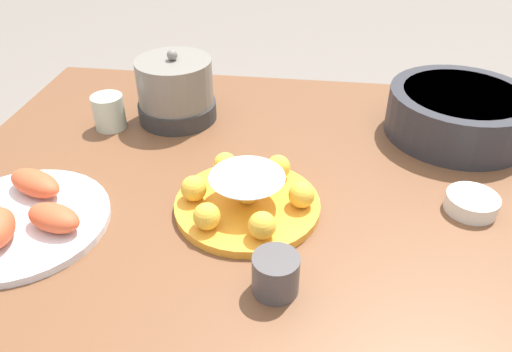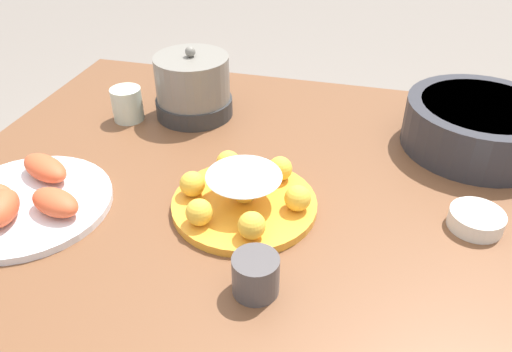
{
  "view_description": "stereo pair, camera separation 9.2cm",
  "coord_description": "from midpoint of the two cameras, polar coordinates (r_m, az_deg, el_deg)",
  "views": [
    {
      "loc": [
        0.09,
        -0.8,
        1.32
      ],
      "look_at": [
        -0.01,
        -0.05,
        0.8
      ],
      "focal_mm": 35.0,
      "sensor_mm": 36.0,
      "label": 1
    },
    {
      "loc": [
        0.18,
        -0.78,
        1.32
      ],
      "look_at": [
        -0.01,
        -0.05,
        0.8
      ],
      "focal_mm": 35.0,
      "sensor_mm": 36.0,
      "label": 2
    }
  ],
  "objects": [
    {
      "name": "cup_near",
      "position": [
        0.74,
        -1.35,
        -11.29
      ],
      "size": [
        0.07,
        0.07,
        0.06
      ],
      "color": "#4C4747",
      "rests_on": "dining_table"
    },
    {
      "name": "dining_table",
      "position": [
        1.04,
        -1.68,
        -4.83
      ],
      "size": [
        1.27,
        0.98,
        0.76
      ],
      "color": "brown",
      "rests_on": "ground_plane"
    },
    {
      "name": "seafood_platter",
      "position": [
        0.97,
        -27.97,
        -4.22
      ],
      "size": [
        0.3,
        0.3,
        0.06
      ],
      "color": "silver",
      "rests_on": "dining_table"
    },
    {
      "name": "warming_pot",
      "position": [
        1.19,
        -11.4,
        9.49
      ],
      "size": [
        0.18,
        0.18,
        0.17
      ],
      "color": "#2D2D2D",
      "rests_on": "dining_table"
    },
    {
      "name": "cake_plate",
      "position": [
        0.9,
        -4.04,
        -2.47
      ],
      "size": [
        0.26,
        0.26,
        0.08
      ],
      "color": "gold",
      "rests_on": "dining_table"
    },
    {
      "name": "serving_bowl",
      "position": [
        1.18,
        20.13,
        6.8
      ],
      "size": [
        0.31,
        0.31,
        0.1
      ],
      "color": "#2D2D33",
      "rests_on": "dining_table"
    },
    {
      "name": "sauce_bowl",
      "position": [
        0.96,
        20.96,
        -2.94
      ],
      "size": [
        0.09,
        0.09,
        0.03
      ],
      "color": "silver",
      "rests_on": "dining_table"
    },
    {
      "name": "cup_far",
      "position": [
        1.21,
        -18.61,
        6.89
      ],
      "size": [
        0.07,
        0.07,
        0.08
      ],
      "color": "beige",
      "rests_on": "dining_table"
    }
  ]
}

